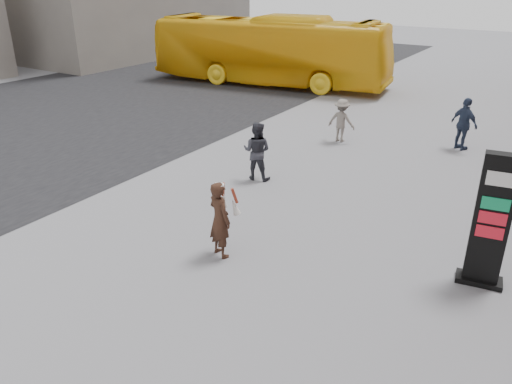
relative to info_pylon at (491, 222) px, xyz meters
The scene contains 8 objects.
ground 5.00m from the info_pylon, 166.52° to the right, with size 100.00×100.00×0.00m, color #9E9EA3.
road 18.15m from the info_pylon, 167.63° to the left, with size 16.00×60.00×0.01m, color black.
info_pylon is the anchor object (origin of this frame).
woman 5.27m from the info_pylon, 159.00° to the right, with size 0.78×0.74×1.70m.
bus 19.28m from the info_pylon, 133.64° to the left, with size 2.98×12.74×3.55m, color yellow.
pedestrian_a 6.95m from the info_pylon, 161.67° to the left, with size 0.83×0.65×1.71m, color #303138.
pedestrian_b 9.04m from the info_pylon, 131.25° to the left, with size 0.99×0.57×1.53m, color gray.
pedestrian_c 8.47m from the info_pylon, 104.40° to the left, with size 1.04×0.43×1.78m, color #2B374F.
Camera 1 is at (5.44, -8.21, 5.62)m, focal length 35.00 mm.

